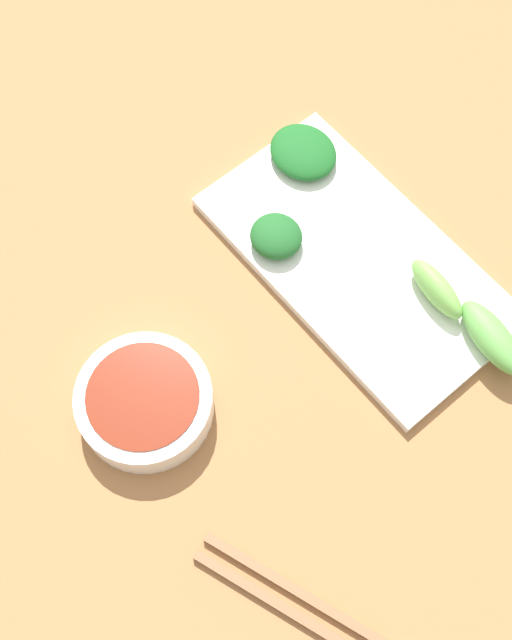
% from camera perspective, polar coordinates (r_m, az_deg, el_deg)
% --- Properties ---
extents(tabletop, '(2.10, 2.10, 0.02)m').
position_cam_1_polar(tabletop, '(0.79, -1.27, -0.10)').
color(tabletop, '#9B693F').
rests_on(tabletop, ground).
extents(sauce_bowl, '(0.12, 0.12, 0.04)m').
position_cam_1_polar(sauce_bowl, '(0.73, -7.80, -5.68)').
color(sauce_bowl, white).
rests_on(sauce_bowl, tabletop).
extents(serving_plate, '(0.17, 0.31, 0.01)m').
position_cam_1_polar(serving_plate, '(0.80, 7.10, 4.19)').
color(serving_plate, white).
rests_on(serving_plate, tabletop).
extents(broccoli_stalk_0, '(0.03, 0.07, 0.03)m').
position_cam_1_polar(broccoli_stalk_0, '(0.78, 12.55, 2.14)').
color(broccoli_stalk_0, '#6FAF4C').
rests_on(broccoli_stalk_0, serving_plate).
extents(broccoli_leafy_1, '(0.05, 0.05, 0.02)m').
position_cam_1_polar(broccoli_leafy_1, '(0.79, 1.42, 5.88)').
color(broccoli_leafy_1, '#1E5A24').
rests_on(broccoli_leafy_1, serving_plate).
extents(broccoli_leafy_2, '(0.06, 0.07, 0.02)m').
position_cam_1_polar(broccoli_leafy_2, '(0.85, 3.32, 11.67)').
color(broccoli_leafy_2, '#195B21').
rests_on(broccoli_leafy_2, serving_plate).
extents(broccoli_stalk_3, '(0.04, 0.09, 0.03)m').
position_cam_1_polar(broccoli_stalk_3, '(0.77, 16.20, -1.19)').
color(broccoli_stalk_3, '#5FA649').
rests_on(broccoli_stalk_3, serving_plate).
extents(chopsticks, '(0.10, 0.22, 0.01)m').
position_cam_1_polar(chopsticks, '(0.71, 4.53, -20.07)').
color(chopsticks, brown).
rests_on(chopsticks, tabletop).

